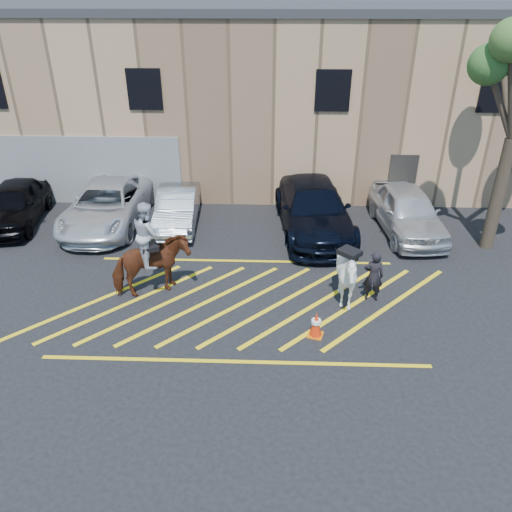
{
  "coord_description": "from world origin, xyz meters",
  "views": [
    {
      "loc": [
        0.85,
        -12.16,
        8.11
      ],
      "look_at": [
        0.41,
        0.2,
        1.3
      ],
      "focal_mm": 35.0,
      "sensor_mm": 36.0,
      "label": 1
    }
  ],
  "objects_px": {
    "handler": "(373,276)",
    "traffic_cone": "(316,324)",
    "car_black_suv": "(14,204)",
    "saddled_white": "(347,275)",
    "mounted_bay": "(150,259)",
    "car_blue_suv": "(314,208)",
    "car_silver_sedan": "(177,208)",
    "car_white_suv": "(407,211)",
    "car_white_pickup": "(107,205)"
  },
  "relations": [
    {
      "from": "car_black_suv",
      "to": "handler",
      "type": "xyz_separation_m",
      "value": [
        12.63,
        -4.81,
        -0.0
      ]
    },
    {
      "from": "car_white_pickup",
      "to": "traffic_cone",
      "type": "bearing_deg",
      "value": -41.27
    },
    {
      "from": "car_blue_suv",
      "to": "traffic_cone",
      "type": "bearing_deg",
      "value": -98.74
    },
    {
      "from": "handler",
      "to": "traffic_cone",
      "type": "bearing_deg",
      "value": 51.53
    },
    {
      "from": "car_white_pickup",
      "to": "mounted_bay",
      "type": "bearing_deg",
      "value": -59.54
    },
    {
      "from": "car_silver_sedan",
      "to": "handler",
      "type": "xyz_separation_m",
      "value": [
        6.48,
        -4.91,
        0.1
      ]
    },
    {
      "from": "handler",
      "to": "mounted_bay",
      "type": "height_order",
      "value": "mounted_bay"
    },
    {
      "from": "car_black_suv",
      "to": "saddled_white",
      "type": "height_order",
      "value": "saddled_white"
    },
    {
      "from": "car_blue_suv",
      "to": "car_black_suv",
      "type": "bearing_deg",
      "value": 173.21
    },
    {
      "from": "handler",
      "to": "mounted_bay",
      "type": "distance_m",
      "value": 6.39
    },
    {
      "from": "car_silver_sedan",
      "to": "car_white_pickup",
      "type": "bearing_deg",
      "value": 177.78
    },
    {
      "from": "handler",
      "to": "car_black_suv",
      "type": "bearing_deg",
      "value": -15.19
    },
    {
      "from": "car_blue_suv",
      "to": "saddled_white",
      "type": "height_order",
      "value": "saddled_white"
    },
    {
      "from": "handler",
      "to": "traffic_cone",
      "type": "relative_size",
      "value": 2.12
    },
    {
      "from": "car_black_suv",
      "to": "car_silver_sedan",
      "type": "xyz_separation_m",
      "value": [
        6.15,
        0.11,
        -0.1
      ]
    },
    {
      "from": "car_white_pickup",
      "to": "saddled_white",
      "type": "height_order",
      "value": "saddled_white"
    },
    {
      "from": "car_black_suv",
      "to": "handler",
      "type": "relative_size",
      "value": 2.95
    },
    {
      "from": "car_silver_sedan",
      "to": "car_white_suv",
      "type": "xyz_separation_m",
      "value": [
        8.48,
        -0.32,
        0.14
      ]
    },
    {
      "from": "car_black_suv",
      "to": "mounted_bay",
      "type": "distance_m",
      "value": 7.86
    },
    {
      "from": "car_white_pickup",
      "to": "traffic_cone",
      "type": "height_order",
      "value": "car_white_pickup"
    },
    {
      "from": "car_white_pickup",
      "to": "mounted_bay",
      "type": "relative_size",
      "value": 1.92
    },
    {
      "from": "car_white_pickup",
      "to": "handler",
      "type": "xyz_separation_m",
      "value": [
        9.11,
        -4.85,
        0.0
      ]
    },
    {
      "from": "car_black_suv",
      "to": "car_blue_suv",
      "type": "height_order",
      "value": "car_blue_suv"
    },
    {
      "from": "car_white_pickup",
      "to": "car_black_suv",
      "type": "bearing_deg",
      "value": -178.71
    },
    {
      "from": "mounted_bay",
      "to": "car_blue_suv",
      "type": "bearing_deg",
      "value": 42.51
    },
    {
      "from": "car_white_pickup",
      "to": "mounted_bay",
      "type": "distance_m",
      "value": 5.52
    },
    {
      "from": "car_blue_suv",
      "to": "handler",
      "type": "bearing_deg",
      "value": -78.99
    },
    {
      "from": "car_silver_sedan",
      "to": "car_white_suv",
      "type": "height_order",
      "value": "car_white_suv"
    },
    {
      "from": "car_silver_sedan",
      "to": "car_blue_suv",
      "type": "distance_m",
      "value": 5.09
    },
    {
      "from": "car_white_pickup",
      "to": "traffic_cone",
      "type": "relative_size",
      "value": 7.62
    },
    {
      "from": "car_silver_sedan",
      "to": "mounted_bay",
      "type": "distance_m",
      "value": 4.87
    },
    {
      "from": "car_black_suv",
      "to": "traffic_cone",
      "type": "relative_size",
      "value": 6.26
    },
    {
      "from": "car_white_suv",
      "to": "traffic_cone",
      "type": "height_order",
      "value": "car_white_suv"
    },
    {
      "from": "mounted_bay",
      "to": "saddled_white",
      "type": "height_order",
      "value": "mounted_bay"
    },
    {
      "from": "car_black_suv",
      "to": "car_white_pickup",
      "type": "bearing_deg",
      "value": -7.12
    },
    {
      "from": "handler",
      "to": "traffic_cone",
      "type": "xyz_separation_m",
      "value": [
        -1.73,
        -1.78,
        -0.41
      ]
    },
    {
      "from": "car_black_suv",
      "to": "car_white_suv",
      "type": "bearing_deg",
      "value": -8.63
    },
    {
      "from": "car_blue_suv",
      "to": "traffic_cone",
      "type": "xyz_separation_m",
      "value": [
        -0.32,
        -6.41,
        -0.5
      ]
    },
    {
      "from": "mounted_bay",
      "to": "car_black_suv",
      "type": "bearing_deg",
      "value": 142.9
    },
    {
      "from": "mounted_bay",
      "to": "car_white_pickup",
      "type": "bearing_deg",
      "value": 119.84
    },
    {
      "from": "car_black_suv",
      "to": "saddled_white",
      "type": "relative_size",
      "value": 2.01
    },
    {
      "from": "car_black_suv",
      "to": "car_white_pickup",
      "type": "distance_m",
      "value": 3.52
    },
    {
      "from": "car_white_pickup",
      "to": "mounted_bay",
      "type": "height_order",
      "value": "mounted_bay"
    },
    {
      "from": "car_black_suv",
      "to": "car_white_suv",
      "type": "height_order",
      "value": "car_white_suv"
    },
    {
      "from": "car_silver_sedan",
      "to": "saddled_white",
      "type": "xyz_separation_m",
      "value": [
        5.69,
        -5.18,
        0.27
      ]
    },
    {
      "from": "car_white_suv",
      "to": "saddled_white",
      "type": "bearing_deg",
      "value": -124.83
    },
    {
      "from": "saddled_white",
      "to": "traffic_cone",
      "type": "relative_size",
      "value": 3.12
    },
    {
      "from": "car_silver_sedan",
      "to": "car_blue_suv",
      "type": "bearing_deg",
      "value": -6.84
    },
    {
      "from": "handler",
      "to": "car_silver_sedan",
      "type": "bearing_deg",
      "value": -31.52
    },
    {
      "from": "saddled_white",
      "to": "handler",
      "type": "bearing_deg",
      "value": 18.82
    }
  ]
}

